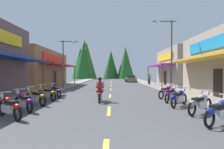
# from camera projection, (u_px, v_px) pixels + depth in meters

# --- Properties ---
(ground) EXTENTS (10.23, 77.67, 0.10)m
(ground) POSITION_uv_depth(u_px,v_px,m) (110.00, 87.00, 26.05)
(ground) COLOR #4C4C4F
(sidewalk_left) EXTENTS (2.53, 77.67, 0.12)m
(sidewalk_left) POSITION_uv_depth(u_px,v_px,m) (62.00, 86.00, 26.03)
(sidewalk_left) COLOR gray
(sidewalk_left) RESTS_ON ground
(sidewalk_right) EXTENTS (2.53, 77.67, 0.12)m
(sidewalk_right) POSITION_uv_depth(u_px,v_px,m) (159.00, 86.00, 26.07)
(sidewalk_right) COLOR gray
(sidewalk_right) RESTS_ON ground
(centerline_dashes) EXTENTS (0.16, 51.31, 0.01)m
(centerline_dashes) POSITION_uv_depth(u_px,v_px,m) (110.00, 86.00, 28.04)
(centerline_dashes) COLOR #E0C64C
(centerline_dashes) RESTS_ON ground
(storefront_left_far) EXTENTS (9.74, 13.75, 4.81)m
(storefront_left_far) POSITION_uv_depth(u_px,v_px,m) (25.00, 69.00, 26.88)
(storefront_left_far) COLOR olive
(storefront_left_far) RESTS_ON ground
(storefront_right_far) EXTENTS (9.03, 10.40, 5.19)m
(storefront_right_far) POSITION_uv_depth(u_px,v_px,m) (190.00, 68.00, 27.92)
(storefront_right_far) COLOR gray
(storefront_right_far) RESTS_ON ground
(streetlamp_left) EXTENTS (2.12, 0.30, 5.58)m
(streetlamp_left) POSITION_uv_depth(u_px,v_px,m) (65.00, 57.00, 22.90)
(streetlamp_left) COLOR #474C51
(streetlamp_left) RESTS_ON ground
(streetlamp_right) EXTENTS (2.12, 0.30, 6.57)m
(streetlamp_right) POSITION_uv_depth(u_px,v_px,m) (168.00, 46.00, 17.85)
(streetlamp_right) COLOR #474C51
(streetlamp_right) RESTS_ON ground
(motorcycle_parked_right_0) EXTENTS (1.81, 1.31, 1.04)m
(motorcycle_parked_right_0) POSITION_uv_depth(u_px,v_px,m) (220.00, 111.00, 6.92)
(motorcycle_parked_right_0) COLOR black
(motorcycle_parked_right_0) RESTS_ON ground
(motorcycle_parked_right_1) EXTENTS (1.70, 1.46, 1.04)m
(motorcycle_parked_right_1) POSITION_uv_depth(u_px,v_px,m) (199.00, 103.00, 8.80)
(motorcycle_parked_right_1) COLOR black
(motorcycle_parked_right_1) RESTS_ON ground
(motorcycle_parked_right_2) EXTENTS (1.46, 1.70, 1.04)m
(motorcycle_parked_right_2) POSITION_uv_depth(u_px,v_px,m) (178.00, 97.00, 10.81)
(motorcycle_parked_right_2) COLOR black
(motorcycle_parked_right_2) RESTS_ON ground
(motorcycle_parked_right_3) EXTENTS (1.34, 1.79, 1.04)m
(motorcycle_parked_right_3) POSITION_uv_depth(u_px,v_px,m) (170.00, 94.00, 12.53)
(motorcycle_parked_right_3) COLOR black
(motorcycle_parked_right_3) RESTS_ON ground
(motorcycle_parked_right_4) EXTENTS (1.61, 1.56, 1.04)m
(motorcycle_parked_right_4) POSITION_uv_depth(u_px,v_px,m) (166.00, 91.00, 14.30)
(motorcycle_parked_right_4) COLOR black
(motorcycle_parked_right_4) RESTS_ON ground
(motorcycle_parked_left_0) EXTENTS (1.69, 1.47, 1.04)m
(motorcycle_parked_left_0) POSITION_uv_depth(u_px,v_px,m) (9.00, 106.00, 7.86)
(motorcycle_parked_left_0) COLOR black
(motorcycle_parked_left_0) RESTS_ON ground
(motorcycle_parked_left_1) EXTENTS (1.57, 1.60, 1.04)m
(motorcycle_parked_left_1) POSITION_uv_depth(u_px,v_px,m) (23.00, 101.00, 9.38)
(motorcycle_parked_left_1) COLOR black
(motorcycle_parked_left_1) RESTS_ON ground
(motorcycle_parked_left_2) EXTENTS (1.73, 1.42, 1.04)m
(motorcycle_parked_left_2) POSITION_uv_depth(u_px,v_px,m) (35.00, 97.00, 11.15)
(motorcycle_parked_left_2) COLOR black
(motorcycle_parked_left_2) RESTS_ON ground
(motorcycle_parked_left_3) EXTENTS (1.70, 1.45, 1.04)m
(motorcycle_parked_left_3) POSITION_uv_depth(u_px,v_px,m) (46.00, 93.00, 13.18)
(motorcycle_parked_left_3) COLOR black
(motorcycle_parked_left_3) RESTS_ON ground
(motorcycle_parked_left_4) EXTENTS (1.34, 1.79, 1.04)m
(motorcycle_parked_left_4) POSITION_uv_depth(u_px,v_px,m) (55.00, 91.00, 14.82)
(motorcycle_parked_left_4) COLOR black
(motorcycle_parked_left_4) RESTS_ON ground
(rider_cruising_lead) EXTENTS (0.60, 2.14, 1.57)m
(rider_cruising_lead) POSITION_uv_depth(u_px,v_px,m) (99.00, 91.00, 12.55)
(rider_cruising_lead) COLOR black
(rider_cruising_lead) RESTS_ON ground
(pedestrian_by_shop) EXTENTS (0.39, 0.53, 1.80)m
(pedestrian_by_shop) POSITION_uv_depth(u_px,v_px,m) (149.00, 78.00, 29.29)
(pedestrian_by_shop) COLOR black
(pedestrian_by_shop) RESTS_ON ground
(parked_car_curbside) EXTENTS (2.18, 4.36, 1.40)m
(parked_car_curbside) POSITION_uv_depth(u_px,v_px,m) (130.00, 79.00, 40.29)
(parked_car_curbside) COLOR #4C723F
(parked_car_curbside) RESTS_ON ground
(treeline_backdrop) EXTENTS (20.06, 9.48, 12.81)m
(treeline_backdrop) POSITION_uv_depth(u_px,v_px,m) (92.00, 61.00, 63.65)
(treeline_backdrop) COLOR #205423
(treeline_backdrop) RESTS_ON ground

